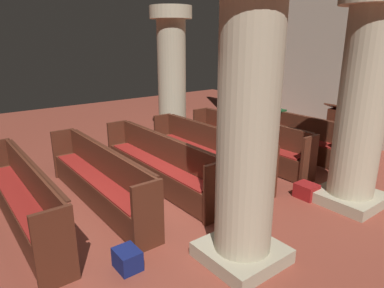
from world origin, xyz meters
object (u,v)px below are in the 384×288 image
at_px(pillar_far_side, 172,73).
at_px(lectern, 334,129).
at_px(pew_row_0, 280,131).
at_px(kneeler_box_red, 306,191).
at_px(kneeler_box_navy, 127,259).
at_px(pillar_aisle_side, 363,97).
at_px(pillar_aisle_rear, 248,121).
at_px(pew_row_2, 207,149).
at_px(hymn_book, 281,110).
at_px(pew_row_4, 99,176).
at_px(pew_row_1, 247,140).
at_px(pew_row_3, 159,161).
at_px(pew_row_5, 22,195).

relative_size(pillar_far_side, lectern, 3.10).
bearing_deg(pew_row_0, kneeler_box_red, -41.08).
bearing_deg(kneeler_box_navy, pillar_aisle_side, 79.37).
relative_size(pillar_aisle_rear, kneeler_box_red, 9.59).
xyz_separation_m(pew_row_2, kneeler_box_navy, (1.76, -2.70, -0.36)).
height_order(pew_row_2, hymn_book, hymn_book).
distance_m(pew_row_0, kneeler_box_navy, 5.29).
height_order(pillar_aisle_side, lectern, pillar_aisle_side).
bearing_deg(kneeler_box_red, pew_row_4, -123.77).
bearing_deg(hymn_book, pillar_aisle_side, -29.25).
bearing_deg(pew_row_1, hymn_book, 96.72).
bearing_deg(pillar_aisle_side, pew_row_4, -126.92).
distance_m(pew_row_1, hymn_book, 1.41).
relative_size(pew_row_1, kneeler_box_navy, 9.98).
height_order(pew_row_2, pillar_aisle_side, pillar_aisle_side).
bearing_deg(pew_row_3, kneeler_box_navy, -41.60).
relative_size(pew_row_4, pillar_aisle_rear, 0.96).
bearing_deg(pew_row_0, pew_row_4, -90.00).
height_order(pew_row_5, pillar_far_side, pillar_far_side).
bearing_deg(hymn_book, pew_row_4, -88.11).
bearing_deg(kneeler_box_navy, pew_row_5, -158.10).
bearing_deg(pillar_aisle_side, hymn_book, 150.75).
bearing_deg(pew_row_4, pew_row_1, 90.00).
bearing_deg(pew_row_5, pew_row_2, 90.00).
distance_m(pew_row_1, kneeler_box_navy, 4.24).
bearing_deg(pillar_aisle_rear, pillar_aisle_side, 90.00).
bearing_deg(pew_row_5, pew_row_0, 90.00).
distance_m(pew_row_2, pillar_aisle_rear, 3.15).
bearing_deg(pew_row_0, pillar_aisle_side, -27.45).
relative_size(hymn_book, kneeler_box_navy, 0.65).
bearing_deg(pew_row_0, lectern, 67.67).
xyz_separation_m(pew_row_5, lectern, (0.56, 7.05, -0.03)).
xyz_separation_m(pew_row_5, pillar_far_side, (-2.41, 4.24, 1.26)).
distance_m(pew_row_4, pew_row_5, 1.14).
bearing_deg(pillar_far_side, pew_row_0, 31.01).
bearing_deg(pew_row_5, pew_row_1, 90.00).
xyz_separation_m(lectern, kneeler_box_navy, (1.20, -6.35, -0.33)).
xyz_separation_m(pillar_aisle_side, pillar_far_side, (-4.86, -0.17, 0.00)).
distance_m(pew_row_0, pew_row_5, 5.68).
distance_m(pew_row_1, pew_row_5, 4.55).
xyz_separation_m(pew_row_0, kneeler_box_red, (1.92, -1.67, -0.36)).
relative_size(pew_row_4, pillar_far_side, 0.96).
bearing_deg(pew_row_5, kneeler_box_red, 64.40).
xyz_separation_m(pew_row_4, pillar_aisle_rear, (2.46, 0.76, 1.26)).
xyz_separation_m(pew_row_3, pillar_far_side, (-2.41, 1.96, 1.26)).
height_order(pillar_far_side, lectern, pillar_far_side).
bearing_deg(pillar_aisle_rear, pew_row_0, 123.00).
bearing_deg(kneeler_box_navy, hymn_book, 110.39).
height_order(pillar_aisle_side, kneeler_box_red, pillar_aisle_side).
xyz_separation_m(pew_row_5, pillar_aisle_rear, (2.46, 1.90, 1.26)).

